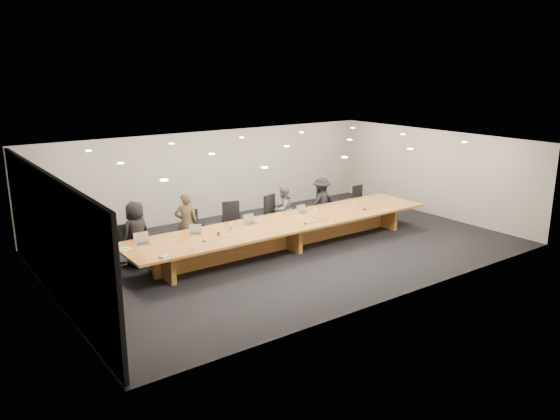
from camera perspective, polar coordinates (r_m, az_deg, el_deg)
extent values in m
plane|color=black|center=(14.81, 0.68, -3.98)|extent=(12.00, 12.00, 0.00)
cube|color=#B0ADA1|center=(17.72, -7.05, 3.72)|extent=(12.00, 0.02, 2.80)
cube|color=black|center=(12.00, -22.74, -2.81)|extent=(0.08, 7.84, 2.74)
cube|color=brown|center=(14.60, 0.69, -1.31)|extent=(9.00, 1.80, 0.06)
cube|color=brown|center=(14.71, 0.69, -2.71)|extent=(7.65, 0.15, 0.69)
cube|color=brown|center=(13.00, -12.22, -5.44)|extent=(0.12, 1.26, 0.69)
cube|color=brown|center=(14.71, 0.69, -2.71)|extent=(0.12, 1.26, 0.69)
cube|color=brown|center=(17.02, 10.47, -0.53)|extent=(0.12, 1.26, 0.69)
imported|color=black|center=(13.80, -14.79, -2.38)|extent=(0.92, 0.76, 1.62)
imported|color=#392F1F|center=(14.41, -9.76, -1.35)|extent=(0.69, 0.57, 1.63)
imported|color=#565759|center=(16.02, 0.33, 0.06)|extent=(0.77, 0.66, 1.39)
imported|color=black|center=(16.82, 4.34, 0.90)|extent=(1.02, 0.66, 1.48)
cylinder|color=silver|center=(13.64, -5.16, -1.87)|extent=(0.09, 0.09, 0.24)
cylinder|color=maroon|center=(13.43, -6.45, -2.48)|extent=(0.10, 0.10, 0.10)
cone|color=white|center=(15.58, 3.77, -0.04)|extent=(0.09, 0.09, 0.08)
cone|color=white|center=(16.60, 7.75, 0.79)|extent=(0.09, 0.09, 0.08)
cube|color=silver|center=(12.85, -15.88, -3.96)|extent=(0.30, 0.28, 0.01)
cube|color=#64C334|center=(12.85, -15.87, -3.86)|extent=(0.20, 0.15, 0.03)
cube|color=#9D9EA2|center=(12.15, -12.01, -4.75)|extent=(0.27, 0.24, 0.03)
cone|color=black|center=(13.03, -7.90, -3.24)|extent=(0.16, 0.16, 0.03)
cone|color=black|center=(14.37, 2.67, -1.39)|extent=(0.17, 0.17, 0.03)
cone|color=black|center=(15.96, 8.83, 0.09)|extent=(0.15, 0.15, 0.03)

